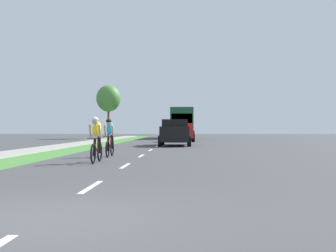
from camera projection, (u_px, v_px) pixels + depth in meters
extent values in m
plane|color=#424244|center=(155.00, 148.00, 25.30)|extent=(120.00, 120.00, 0.00)
cube|color=#478438|center=(86.00, 147.00, 25.48)|extent=(1.92, 70.00, 0.01)
cube|color=#9E998E|center=(55.00, 147.00, 25.57)|extent=(1.96, 70.00, 0.10)
cube|color=white|center=(91.00, 187.00, 8.31)|extent=(0.12, 1.80, 0.01)
cube|color=white|center=(125.00, 166.00, 12.97)|extent=(0.12, 1.80, 0.01)
cube|color=white|center=(141.00, 156.00, 17.64)|extent=(0.12, 1.80, 0.01)
cube|color=white|center=(150.00, 150.00, 22.30)|extent=(0.12, 1.80, 0.01)
cube|color=white|center=(157.00, 146.00, 26.96)|extent=(0.12, 1.80, 0.01)
cube|color=white|center=(161.00, 144.00, 31.62)|extent=(0.12, 1.80, 0.01)
cube|color=white|center=(164.00, 142.00, 36.29)|extent=(0.12, 1.80, 0.01)
cube|color=white|center=(166.00, 140.00, 40.95)|extent=(0.12, 1.80, 0.01)
cube|color=white|center=(168.00, 139.00, 45.61)|extent=(0.12, 1.80, 0.01)
cube|color=white|center=(170.00, 138.00, 50.27)|extent=(0.12, 1.80, 0.01)
cube|color=white|center=(171.00, 137.00, 54.93)|extent=(0.12, 1.80, 0.01)
torus|color=black|center=(100.00, 152.00, 14.74)|extent=(0.06, 0.68, 0.68)
torus|color=black|center=(93.00, 154.00, 13.70)|extent=(0.06, 0.68, 0.68)
cylinder|color=maroon|center=(96.00, 148.00, 14.12)|extent=(0.04, 0.59, 0.43)
cylinder|color=maroon|center=(98.00, 145.00, 14.40)|extent=(0.04, 0.04, 0.55)
cylinder|color=maroon|center=(96.00, 138.00, 14.17)|extent=(0.03, 0.55, 0.03)
cylinder|color=black|center=(93.00, 138.00, 13.72)|extent=(0.42, 0.02, 0.02)
ellipsoid|color=yellow|center=(97.00, 129.00, 14.24)|extent=(0.30, 0.54, 0.63)
sphere|color=tan|center=(95.00, 122.00, 13.97)|extent=(0.20, 0.20, 0.20)
ellipsoid|color=white|center=(95.00, 119.00, 13.97)|extent=(0.24, 0.28, 0.16)
cylinder|color=tan|center=(90.00, 131.00, 13.97)|extent=(0.07, 0.26, 0.45)
cylinder|color=tan|center=(100.00, 131.00, 13.96)|extent=(0.07, 0.26, 0.45)
cylinder|color=black|center=(94.00, 147.00, 14.33)|extent=(0.10, 0.30, 0.60)
cylinder|color=black|center=(100.00, 145.00, 14.27)|extent=(0.10, 0.25, 0.61)
torus|color=black|center=(112.00, 148.00, 17.71)|extent=(0.06, 0.68, 0.68)
torus|color=black|center=(108.00, 149.00, 16.67)|extent=(0.06, 0.68, 0.68)
cylinder|color=maroon|center=(109.00, 144.00, 17.09)|extent=(0.04, 0.59, 0.43)
cylinder|color=maroon|center=(111.00, 142.00, 17.37)|extent=(0.04, 0.04, 0.55)
cylinder|color=maroon|center=(110.00, 136.00, 17.15)|extent=(0.03, 0.55, 0.03)
cylinder|color=black|center=(108.00, 136.00, 16.70)|extent=(0.42, 0.02, 0.02)
ellipsoid|color=#26A5CC|center=(110.00, 129.00, 17.22)|extent=(0.30, 0.54, 0.63)
sphere|color=tan|center=(109.00, 123.00, 16.94)|extent=(0.20, 0.20, 0.20)
ellipsoid|color=black|center=(109.00, 121.00, 16.94)|extent=(0.24, 0.28, 0.16)
cylinder|color=tan|center=(105.00, 131.00, 16.94)|extent=(0.07, 0.26, 0.45)
cylinder|color=tan|center=(113.00, 131.00, 16.93)|extent=(0.07, 0.26, 0.45)
cylinder|color=black|center=(108.00, 144.00, 17.30)|extent=(0.10, 0.30, 0.60)
cylinder|color=black|center=(112.00, 142.00, 17.24)|extent=(0.10, 0.25, 0.61)
cube|color=black|center=(175.00, 134.00, 28.13)|extent=(1.90, 4.70, 1.00)
cube|color=black|center=(175.00, 123.00, 28.34)|extent=(1.71, 2.91, 0.52)
cube|color=#1E2833|center=(175.00, 125.00, 27.08)|extent=(1.56, 0.08, 0.44)
cylinder|color=black|center=(160.00, 141.00, 26.76)|extent=(0.25, 0.72, 0.72)
cylinder|color=black|center=(189.00, 141.00, 26.68)|extent=(0.25, 0.72, 0.72)
cylinder|color=black|center=(163.00, 140.00, 29.58)|extent=(0.25, 0.72, 0.72)
cylinder|color=black|center=(189.00, 140.00, 29.50)|extent=(0.25, 0.72, 0.72)
cube|color=red|center=(182.00, 133.00, 37.01)|extent=(1.96, 5.10, 0.76)
cube|color=red|center=(182.00, 127.00, 36.25)|extent=(1.80, 1.78, 0.64)
cube|color=#1E2833|center=(182.00, 127.00, 35.53)|extent=(1.67, 0.08, 0.52)
cube|color=red|center=(173.00, 130.00, 38.07)|extent=(0.08, 2.81, 0.40)
cube|color=red|center=(192.00, 130.00, 37.99)|extent=(0.08, 2.81, 0.40)
cube|color=red|center=(182.00, 130.00, 39.52)|extent=(1.80, 0.08, 0.40)
cylinder|color=black|center=(171.00, 138.00, 35.52)|extent=(0.26, 0.76, 0.76)
cylinder|color=black|center=(193.00, 138.00, 35.43)|extent=(0.26, 0.76, 0.76)
cylinder|color=black|center=(172.00, 137.00, 38.58)|extent=(0.26, 0.76, 0.76)
cylinder|color=black|center=(193.00, 137.00, 38.49)|extent=(0.26, 0.76, 0.76)
cube|color=#194C2D|center=(182.00, 122.00, 49.39)|extent=(2.50, 11.60, 3.10)
cube|color=#1E2833|center=(182.00, 119.00, 49.39)|extent=(2.52, 10.67, 0.64)
cube|color=#1E2833|center=(182.00, 119.00, 43.62)|extent=(2.25, 0.06, 1.20)
cylinder|color=black|center=(171.00, 135.00, 45.67)|extent=(0.28, 0.96, 0.96)
cylinder|color=black|center=(193.00, 135.00, 45.56)|extent=(0.28, 0.96, 0.96)
cylinder|color=black|center=(173.00, 134.00, 52.62)|extent=(0.28, 0.96, 0.96)
cylinder|color=black|center=(192.00, 134.00, 52.51)|extent=(0.28, 0.96, 0.96)
cylinder|color=brown|center=(108.00, 123.00, 47.38)|extent=(0.24, 0.24, 3.54)
ellipsoid|color=#478438|center=(108.00, 98.00, 47.40)|extent=(2.80, 2.80, 3.08)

